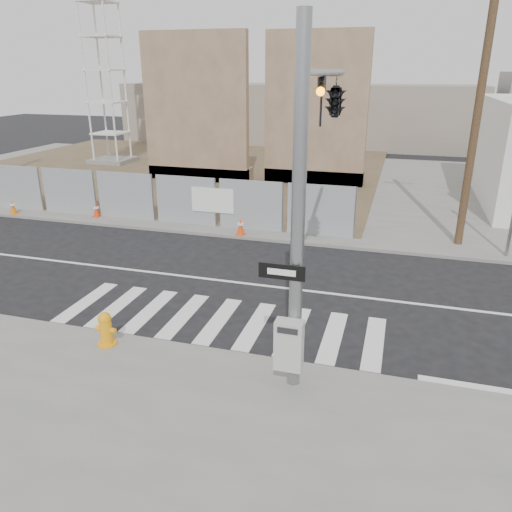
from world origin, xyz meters
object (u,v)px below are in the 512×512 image
(traffic_cone_b, at_px, (13,207))
(traffic_cone_d, at_px, (240,227))
(traffic_cone_c, at_px, (96,210))
(crane_tower, at_px, (99,21))
(signal_pole, at_px, (325,136))
(fire_hydrant, at_px, (106,329))

(traffic_cone_b, xyz_separation_m, traffic_cone_d, (10.68, 0.00, 0.01))
(traffic_cone_b, xyz_separation_m, traffic_cone_c, (3.83, 0.65, -0.01))
(crane_tower, bearing_deg, signal_pole, -47.43)
(fire_hydrant, bearing_deg, traffic_cone_c, 129.87)
(fire_hydrant, height_order, traffic_cone_b, fire_hydrant)
(fire_hydrant, distance_m, traffic_cone_c, 11.39)
(crane_tower, bearing_deg, traffic_cone_d, -43.60)
(fire_hydrant, distance_m, traffic_cone_b, 13.48)
(traffic_cone_c, bearing_deg, traffic_cone_b, -170.43)
(fire_hydrant, height_order, traffic_cone_c, fire_hydrant)
(traffic_cone_b, bearing_deg, signal_pole, -23.01)
(traffic_cone_b, bearing_deg, traffic_cone_d, 0.00)
(fire_hydrant, bearing_deg, traffic_cone_b, 145.07)
(fire_hydrant, bearing_deg, crane_tower, 126.73)
(crane_tower, relative_size, traffic_cone_d, 27.61)
(signal_pole, height_order, crane_tower, crane_tower)
(signal_pole, distance_m, fire_hydrant, 6.69)
(traffic_cone_c, xyz_separation_m, traffic_cone_d, (6.84, -0.65, 0.02))
(fire_hydrant, relative_size, traffic_cone_b, 1.30)
(traffic_cone_c, bearing_deg, crane_tower, 118.46)
(traffic_cone_b, distance_m, traffic_cone_d, 10.68)
(signal_pole, distance_m, traffic_cone_c, 13.64)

